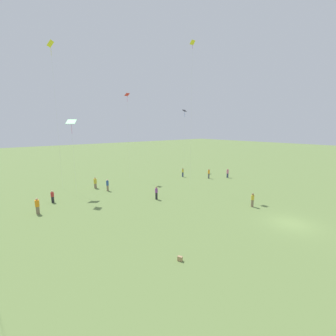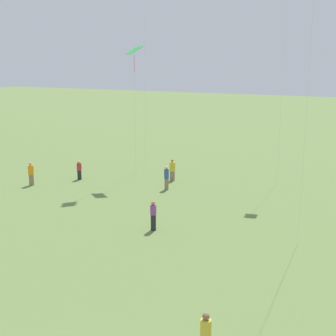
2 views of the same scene
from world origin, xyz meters
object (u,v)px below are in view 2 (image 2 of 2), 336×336
at_px(person_0, 79,170).
at_px(person_7, 172,170).
at_px(person_8, 153,216).
at_px(person_3, 167,178).
at_px(kite_7, 134,53).
at_px(person_6, 31,174).

relative_size(person_0, person_7, 0.91).
height_order(person_7, person_8, person_7).
relative_size(person_7, person_8, 1.01).
bearing_deg(person_8, person_3, -156.62).
bearing_deg(person_3, person_0, 121.51).
distance_m(person_3, kite_7, 10.08).
height_order(person_6, kite_7, kite_7).
xyz_separation_m(person_7, person_8, (-10.55, -4.03, 0.02)).
height_order(person_3, person_7, person_3).
xyz_separation_m(person_0, person_3, (0.51, -7.67, 0.12)).
xyz_separation_m(person_3, kite_7, (2.11, 3.91, 9.05)).
xyz_separation_m(person_6, kite_7, (5.72, -5.98, 9.06)).
bearing_deg(kite_7, person_0, -64.04).
bearing_deg(person_6, kite_7, -85.15).
bearing_deg(person_3, person_6, 137.79).
bearing_deg(person_3, person_8, -130.18).
bearing_deg(person_8, person_6, -106.92).
height_order(person_3, person_6, person_6).
height_order(person_7, kite_7, kite_7).
height_order(person_6, person_8, person_6).
xyz_separation_m(person_6, person_8, (-4.31, -13.10, -0.03)).
bearing_deg(person_8, kite_7, -143.33).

